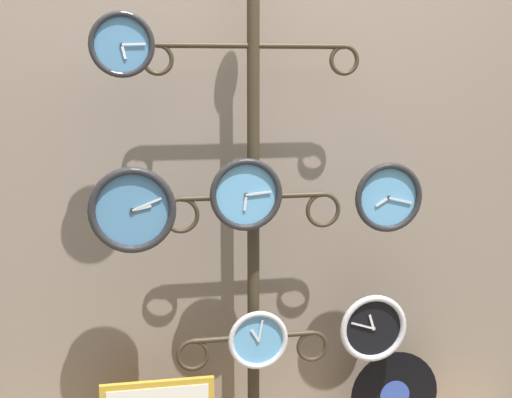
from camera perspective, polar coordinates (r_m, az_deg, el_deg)
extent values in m
cube|color=gray|center=(2.67, -0.87, 8.29)|extent=(4.40, 0.04, 2.80)
cylinder|color=#382D1E|center=(2.58, -0.21, -2.90)|extent=(0.04, 0.04, 1.77)
cylinder|color=#382D1E|center=(2.49, -4.03, 12.16)|extent=(0.33, 0.02, 0.02)
torus|color=#382D1E|center=(2.48, -7.88, 11.01)|extent=(0.11, 0.02, 0.11)
cylinder|color=#382D1E|center=(2.55, 3.50, 12.12)|extent=(0.33, 0.02, 0.02)
torus|color=#382D1E|center=(2.60, 7.08, 10.98)|extent=(0.11, 0.02, 0.11)
cylinder|color=#382D1E|center=(2.53, -3.11, 0.10)|extent=(0.26, 0.02, 0.02)
torus|color=#382D1E|center=(2.53, -6.03, -1.30)|extent=(0.13, 0.02, 0.13)
cylinder|color=#382D1E|center=(2.58, 2.63, 0.29)|extent=(0.26, 0.02, 0.02)
torus|color=#382D1E|center=(2.63, 5.39, -0.87)|extent=(0.13, 0.02, 0.13)
cylinder|color=#382D1E|center=(2.68, -2.64, -11.13)|extent=(0.23, 0.02, 0.02)
torus|color=#382D1E|center=(2.69, -5.08, -12.34)|extent=(0.12, 0.02, 0.12)
cylinder|color=#382D1E|center=(2.72, 2.18, -10.81)|extent=(0.23, 0.02, 0.02)
torus|color=#382D1E|center=(2.76, 4.52, -11.66)|extent=(0.12, 0.02, 0.12)
cylinder|color=#4C84B2|center=(2.39, -10.69, 12.04)|extent=(0.19, 0.02, 0.19)
torus|color=#262628|center=(2.37, -10.69, 12.06)|extent=(0.21, 0.02, 0.21)
cylinder|color=#262628|center=(2.37, -10.69, 12.06)|extent=(0.01, 0.01, 0.01)
cube|color=silver|center=(2.37, -10.55, 11.51)|extent=(0.02, 0.00, 0.05)
cube|color=silver|center=(2.37, -9.76, 12.12)|extent=(0.08, 0.00, 0.01)
cylinder|color=#4C84B2|center=(2.41, -9.87, -0.83)|extent=(0.27, 0.02, 0.27)
torus|color=#262628|center=(2.40, -9.86, -0.90)|extent=(0.29, 0.03, 0.29)
cylinder|color=#262628|center=(2.40, -9.86, -0.90)|extent=(0.02, 0.01, 0.02)
cube|color=silver|center=(2.40, -9.12, -0.72)|extent=(0.06, 0.00, 0.02)
cube|color=silver|center=(2.39, -8.72, -0.42)|extent=(0.10, 0.00, 0.04)
cylinder|color=#60A8DB|center=(2.47, -0.85, 0.40)|extent=(0.23, 0.02, 0.23)
torus|color=#262628|center=(2.45, -0.78, 0.34)|extent=(0.26, 0.02, 0.26)
cylinder|color=#262628|center=(2.45, -0.78, 0.34)|extent=(0.01, 0.01, 0.01)
cube|color=silver|center=(2.46, -0.86, -0.30)|extent=(0.02, 0.00, 0.06)
cube|color=silver|center=(2.46, 0.26, 0.47)|extent=(0.09, 0.00, 0.02)
cylinder|color=#60A8DB|center=(2.59, 10.46, 0.17)|extent=(0.23, 0.02, 0.23)
torus|color=#262628|center=(2.58, 10.58, 0.11)|extent=(0.25, 0.02, 0.25)
cylinder|color=#262628|center=(2.58, 10.58, 0.12)|extent=(0.01, 0.01, 0.01)
cube|color=silver|center=(2.57, 10.09, -0.22)|extent=(0.05, 0.00, 0.04)
cube|color=silver|center=(2.59, 11.48, -0.09)|extent=(0.09, 0.00, 0.03)
cylinder|color=#60A8DB|center=(2.62, 0.13, -11.12)|extent=(0.20, 0.02, 0.20)
torus|color=silver|center=(2.60, 0.20, -11.23)|extent=(0.22, 0.02, 0.22)
cylinder|color=silver|center=(2.60, 0.20, -11.23)|extent=(0.01, 0.01, 0.01)
cube|color=silver|center=(2.59, -0.07, -10.84)|extent=(0.03, 0.00, 0.05)
cube|color=silver|center=(2.59, 0.37, -10.46)|extent=(0.02, 0.00, 0.08)
cylinder|color=black|center=(2.73, 9.27, -10.07)|extent=(0.23, 0.02, 0.23)
torus|color=silver|center=(2.71, 9.38, -10.18)|extent=(0.26, 0.02, 0.26)
cylinder|color=silver|center=(2.71, 9.38, -10.18)|extent=(0.01, 0.01, 0.01)
cube|color=silver|center=(2.70, 9.23, -9.67)|extent=(0.03, 0.00, 0.06)
cube|color=silver|center=(2.69, 8.53, -10.00)|extent=(0.09, 0.00, 0.03)
cylinder|color=black|center=(2.94, 11.01, -15.14)|extent=(0.36, 0.01, 0.36)
cylinder|color=#334FB2|center=(2.94, 11.04, -15.17)|extent=(0.12, 0.00, 0.12)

